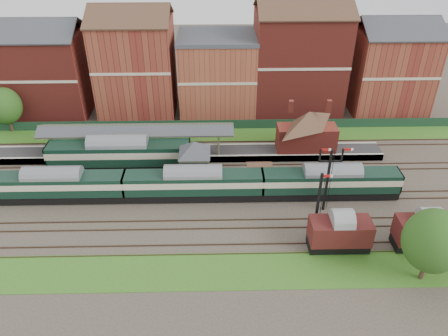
{
  "coord_description": "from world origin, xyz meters",
  "views": [
    {
      "loc": [
        -0.43,
        -42.41,
        31.52
      ],
      "look_at": [
        0.56,
        2.0,
        3.0
      ],
      "focal_mm": 35.0,
      "sensor_mm": 36.0,
      "label": 1
    }
  ],
  "objects_px": {
    "platform_railcar": "(119,154)",
    "semaphore_bracket": "(328,176)",
    "dmu_train": "(194,183)",
    "goods_van_a": "(340,232)",
    "signal_box": "(195,162)"
  },
  "relations": [
    {
      "from": "signal_box",
      "to": "dmu_train",
      "type": "xyz_separation_m",
      "value": [
        -0.07,
        -3.25,
        -0.98
      ]
    },
    {
      "from": "semaphore_bracket",
      "to": "platform_railcar",
      "type": "height_order",
      "value": "semaphore_bracket"
    },
    {
      "from": "dmu_train",
      "to": "platform_railcar",
      "type": "xyz_separation_m",
      "value": [
        -9.87,
        6.5,
        0.27
      ]
    },
    {
      "from": "signal_box",
      "to": "semaphore_bracket",
      "type": "height_order",
      "value": "semaphore_bracket"
    },
    {
      "from": "dmu_train",
      "to": "platform_railcar",
      "type": "relative_size",
      "value": 2.65
    },
    {
      "from": "semaphore_bracket",
      "to": "platform_railcar",
      "type": "bearing_deg",
      "value": 160.18
    },
    {
      "from": "signal_box",
      "to": "platform_railcar",
      "type": "xyz_separation_m",
      "value": [
        -9.93,
        3.25,
        -0.71
      ]
    },
    {
      "from": "semaphore_bracket",
      "to": "signal_box",
      "type": "bearing_deg",
      "value": 159.08
    },
    {
      "from": "platform_railcar",
      "to": "dmu_train",
      "type": "bearing_deg",
      "value": -33.38
    },
    {
      "from": "dmu_train",
      "to": "goods_van_a",
      "type": "bearing_deg",
      "value": -30.73
    },
    {
      "from": "dmu_train",
      "to": "signal_box",
      "type": "bearing_deg",
      "value": 88.83
    },
    {
      "from": "signal_box",
      "to": "goods_van_a",
      "type": "distance_m",
      "value": 19.45
    },
    {
      "from": "semaphore_bracket",
      "to": "dmu_train",
      "type": "relative_size",
      "value": 0.17
    },
    {
      "from": "platform_railcar",
      "to": "semaphore_bracket",
      "type": "bearing_deg",
      "value": -19.82
    },
    {
      "from": "signal_box",
      "to": "dmu_train",
      "type": "height_order",
      "value": "signal_box"
    }
  ]
}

